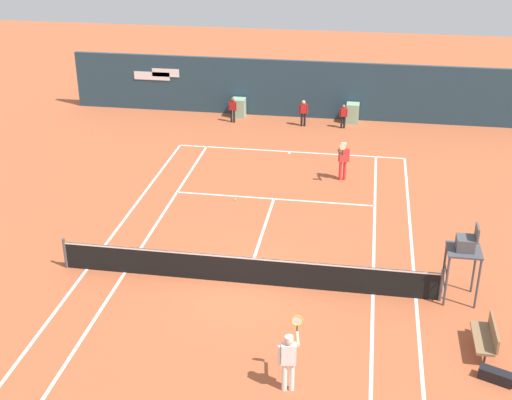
# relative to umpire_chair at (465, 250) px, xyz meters

# --- Properties ---
(ground_plane) EXTENTS (80.00, 80.00, 0.01)m
(ground_plane) POSITION_rel_umpire_chair_xyz_m (-6.56, 0.37, -1.70)
(ground_plane) COLOR #B25633
(tennis_net) EXTENTS (12.10, 0.10, 1.07)m
(tennis_net) POSITION_rel_umpire_chair_xyz_m (-6.56, -0.20, -1.20)
(tennis_net) COLOR #4C4C51
(tennis_net) RESTS_ON ground_plane
(sponsor_back_wall) EXTENTS (25.00, 1.02, 3.03)m
(sponsor_back_wall) POSITION_rel_umpire_chair_xyz_m (-6.59, 16.77, -0.24)
(sponsor_back_wall) COLOR #233D4C
(sponsor_back_wall) RESTS_ON ground_plane
(umpire_chair) EXTENTS (1.00, 1.00, 2.51)m
(umpire_chair) POSITION_rel_umpire_chair_xyz_m (0.00, 0.00, 0.00)
(umpire_chair) COLOR #47474C
(umpire_chair) RESTS_ON ground_plane
(player_bench) EXTENTS (0.54, 1.48, 0.88)m
(player_bench) POSITION_rel_umpire_chair_xyz_m (0.45, -2.57, -1.20)
(player_bench) COLOR #38383D
(player_bench) RESTS_ON ground_plane
(equipment_bag) EXTENTS (0.98, 0.60, 0.32)m
(equipment_bag) POSITION_rel_umpire_chair_xyz_m (0.65, -3.81, -1.55)
(equipment_bag) COLOR black
(equipment_bag) RESTS_ON ground_plane
(player_on_baseline) EXTENTS (0.52, 0.83, 1.88)m
(player_on_baseline) POSITION_rel_umpire_chair_xyz_m (-3.97, 8.57, -0.71)
(player_on_baseline) COLOR red
(player_on_baseline) RESTS_ON ground_plane
(player_near_side) EXTENTS (0.55, 0.75, 1.86)m
(player_near_side) POSITION_rel_umpire_chair_xyz_m (-4.63, -4.94, -0.72)
(player_near_side) COLOR white
(player_near_side) RESTS_ON ground_plane
(ball_kid_right_post) EXTENTS (0.44, 0.21, 1.32)m
(ball_kid_right_post) POSITION_rel_umpire_chair_xyz_m (-10.02, 15.27, -0.95)
(ball_kid_right_post) COLOR black
(ball_kid_right_post) RESTS_ON ground_plane
(ball_kid_left_post) EXTENTS (0.41, 0.20, 1.25)m
(ball_kid_left_post) POSITION_rel_umpire_chair_xyz_m (-4.28, 15.27, -0.99)
(ball_kid_left_post) COLOR black
(ball_kid_left_post) RESTS_ON ground_plane
(ball_kid_centre_post) EXTENTS (0.46, 0.21, 1.37)m
(ball_kid_centre_post) POSITION_rel_umpire_chair_xyz_m (-6.33, 15.27, -0.92)
(ball_kid_centre_post) COLOR black
(ball_kid_centre_post) RESTS_ON ground_plane
(tennis_ball_by_sideline) EXTENTS (0.07, 0.07, 0.07)m
(tennis_ball_by_sideline) POSITION_rel_umpire_chair_xyz_m (-8.08, 5.82, -1.67)
(tennis_ball_by_sideline) COLOR #CCE033
(tennis_ball_by_sideline) RESTS_ON ground_plane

